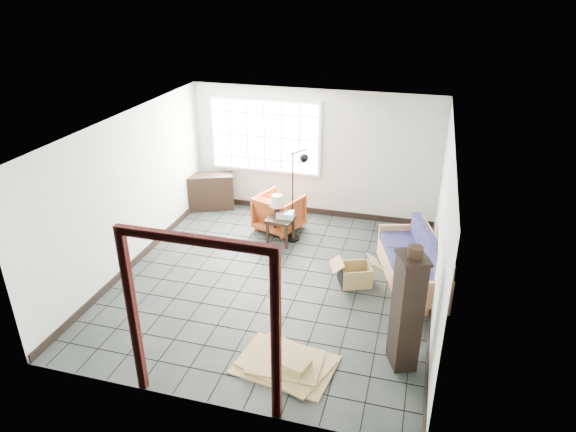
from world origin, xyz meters
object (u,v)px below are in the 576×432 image
(futon_sofa, at_px, (415,265))
(tall_shelf, at_px, (407,311))
(side_table, at_px, (281,222))
(armchair, at_px, (279,211))

(futon_sofa, xyz_separation_m, tall_shelf, (-0.05, -2.03, 0.50))
(futon_sofa, relative_size, side_table, 4.01)
(armchair, height_order, tall_shelf, tall_shelf)
(side_table, distance_m, tall_shelf, 3.68)
(side_table, bearing_deg, tall_shelf, -48.52)
(futon_sofa, bearing_deg, side_table, 146.61)
(side_table, relative_size, tall_shelf, 0.32)
(armchair, height_order, side_table, armchair)
(tall_shelf, bearing_deg, armchair, 106.69)
(side_table, height_order, tall_shelf, tall_shelf)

